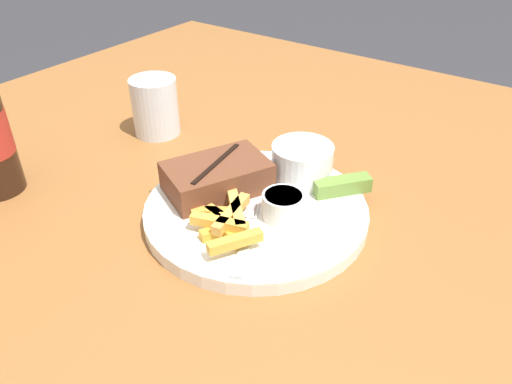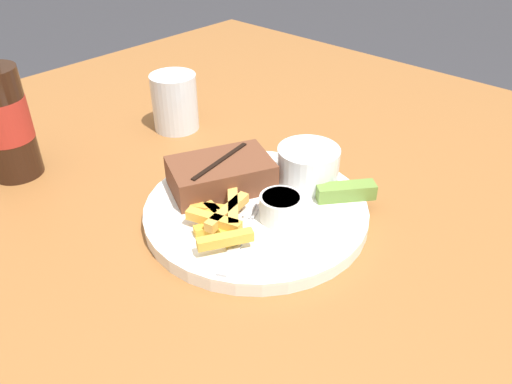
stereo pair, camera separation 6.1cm
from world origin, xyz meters
name	(u,v)px [view 1 (the left image)]	position (x,y,z in m)	size (l,w,h in m)	color
dining_table	(256,255)	(0.00, 0.00, 0.66)	(1.29, 1.37, 0.73)	#935B2D
dinner_plate	(256,211)	(0.00, 0.00, 0.73)	(0.28, 0.28, 0.02)	white
steak_portion	(216,177)	(0.00, 0.06, 0.76)	(0.15, 0.13, 0.04)	brown
fries_pile	(226,222)	(-0.06, 0.00, 0.76)	(0.11, 0.11, 0.02)	gold
coleslaw_cup	(302,160)	(0.09, -0.01, 0.77)	(0.08, 0.08, 0.05)	white
dipping_sauce_cup	(285,203)	(0.00, -0.04, 0.76)	(0.05, 0.05, 0.03)	silver
pickle_spear	(342,186)	(0.09, -0.07, 0.75)	(0.07, 0.06, 0.02)	olive
fork_utensil	(246,241)	(-0.07, -0.03, 0.75)	(0.12, 0.07, 0.00)	#B7B7BC
drinking_glass	(155,107)	(0.10, 0.27, 0.77)	(0.07, 0.07, 0.09)	silver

